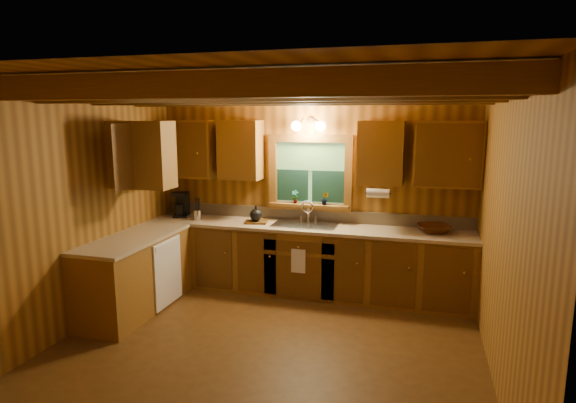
{
  "coord_description": "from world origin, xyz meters",
  "views": [
    {
      "loc": [
        1.41,
        -4.17,
        2.28
      ],
      "look_at": [
        0.0,
        0.8,
        1.35
      ],
      "focal_mm": 29.51,
      "sensor_mm": 36.0,
      "label": 1
    }
  ],
  "objects_px": {
    "coffee_maker": "(181,204)",
    "wicker_basket": "(434,229)",
    "cutting_board": "(256,222)",
    "sink": "(305,229)"
  },
  "relations": [
    {
      "from": "sink",
      "to": "wicker_basket",
      "type": "relative_size",
      "value": 2.12
    },
    {
      "from": "sink",
      "to": "wicker_basket",
      "type": "bearing_deg",
      "value": 1.78
    },
    {
      "from": "cutting_board",
      "to": "coffee_maker",
      "type": "bearing_deg",
      "value": 163.52
    },
    {
      "from": "sink",
      "to": "coffee_maker",
      "type": "relative_size",
      "value": 2.41
    },
    {
      "from": "cutting_board",
      "to": "wicker_basket",
      "type": "distance_m",
      "value": 2.24
    },
    {
      "from": "wicker_basket",
      "to": "coffee_maker",
      "type": "bearing_deg",
      "value": 179.48
    },
    {
      "from": "coffee_maker",
      "to": "sink",
      "type": "bearing_deg",
      "value": -25.55
    },
    {
      "from": "coffee_maker",
      "to": "wicker_basket",
      "type": "xyz_separation_m",
      "value": [
        3.4,
        -0.03,
        -0.12
      ]
    },
    {
      "from": "coffee_maker",
      "to": "wicker_basket",
      "type": "distance_m",
      "value": 3.4
    },
    {
      "from": "sink",
      "to": "coffee_maker",
      "type": "height_order",
      "value": "coffee_maker"
    }
  ]
}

